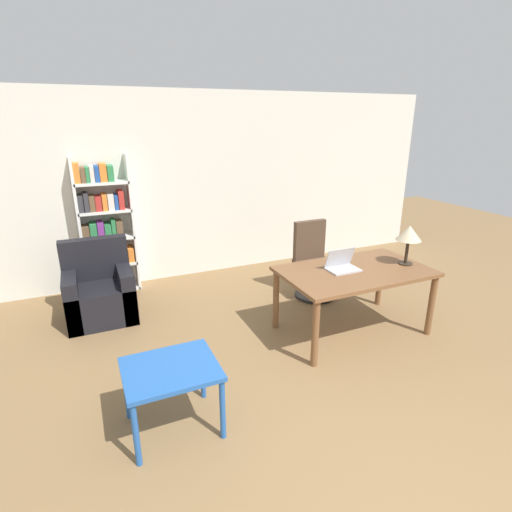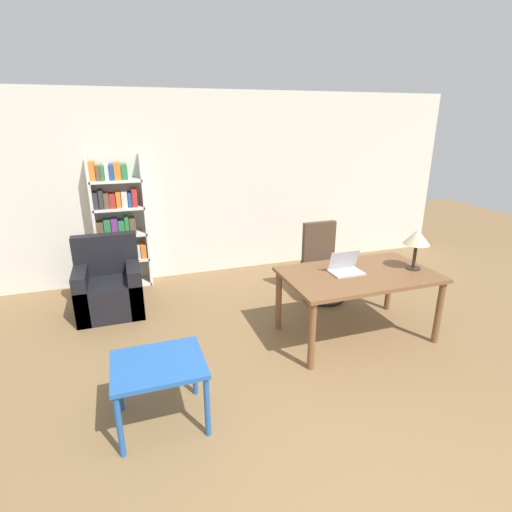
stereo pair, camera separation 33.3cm
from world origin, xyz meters
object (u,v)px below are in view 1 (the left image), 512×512
(laptop, at_px, (342,265))
(table_lamp, at_px, (409,234))
(armchair, at_px, (100,294))
(desk, at_px, (354,277))
(side_table_blue, at_px, (171,376))
(office_chair, at_px, (314,263))
(bookshelf, at_px, (105,231))

(laptop, height_order, table_lamp, table_lamp)
(laptop, relative_size, armchair, 0.36)
(desk, height_order, side_table_blue, desk)
(office_chair, bearing_deg, table_lamp, -65.68)
(table_lamp, height_order, side_table_blue, table_lamp)
(table_lamp, xyz_separation_m, side_table_blue, (-2.83, -0.61, -0.62))
(desk, bearing_deg, laptop, 154.55)
(table_lamp, distance_m, bookshelf, 3.86)
(desk, bearing_deg, armchair, 149.93)
(side_table_blue, xyz_separation_m, armchair, (-0.38, 2.18, -0.16))
(table_lamp, height_order, bookshelf, bookshelf)
(bookshelf, bearing_deg, side_table_blue, -86.21)
(table_lamp, bearing_deg, laptop, 169.36)
(table_lamp, relative_size, bookshelf, 0.24)
(desk, xyz_separation_m, bookshelf, (-2.39, 2.31, 0.21))
(desk, distance_m, table_lamp, 0.77)
(table_lamp, relative_size, armchair, 0.47)
(office_chair, relative_size, side_table_blue, 1.46)
(bookshelf, bearing_deg, table_lamp, -38.34)
(side_table_blue, relative_size, bookshelf, 0.37)
(side_table_blue, bearing_deg, armchair, 99.98)
(laptop, bearing_deg, bookshelf, 135.14)
(table_lamp, xyz_separation_m, armchair, (-3.21, 1.57, -0.78))
(laptop, height_order, armchair, laptop)
(side_table_blue, height_order, armchair, armchair)
(office_chair, xyz_separation_m, bookshelf, (-2.52, 1.28, 0.42))
(office_chair, distance_m, side_table_blue, 2.89)
(desk, distance_m, armchair, 3.00)
(table_lamp, bearing_deg, office_chair, 114.32)
(office_chair, bearing_deg, laptop, -104.99)
(laptop, xyz_separation_m, side_table_blue, (-2.06, -0.75, -0.32))
(table_lamp, xyz_separation_m, office_chair, (-0.51, 1.12, -0.64))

